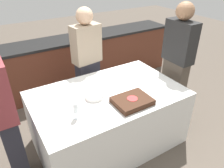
# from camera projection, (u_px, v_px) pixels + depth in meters

# --- Properties ---
(ground_plane) EXTENTS (14.00, 14.00, 0.00)m
(ground_plane) POSITION_uv_depth(u_px,v_px,m) (108.00, 140.00, 2.93)
(ground_plane) COLOR brown
(back_counter) EXTENTS (4.40, 0.58, 0.92)m
(back_counter) POSITION_uv_depth(u_px,v_px,m) (62.00, 65.00, 3.90)
(back_counter) COLOR #5B2D1E
(back_counter) RESTS_ON ground_plane
(dining_table) EXTENTS (1.75, 1.11, 0.75)m
(dining_table) POSITION_uv_depth(u_px,v_px,m) (108.00, 118.00, 2.74)
(dining_table) COLOR silver
(dining_table) RESTS_ON ground_plane
(cake) EXTENTS (0.43, 0.35, 0.07)m
(cake) POSITION_uv_depth(u_px,v_px,m) (132.00, 101.00, 2.35)
(cake) COLOR #B7B2AD
(cake) RESTS_ON dining_table
(plate_stack) EXTENTS (0.21, 0.21, 0.05)m
(plate_stack) POSITION_uv_depth(u_px,v_px,m) (94.00, 96.00, 2.45)
(plate_stack) COLOR white
(plate_stack) RESTS_ON dining_table
(wine_glass) EXTENTS (0.07, 0.07, 0.17)m
(wine_glass) POSITION_uv_depth(u_px,v_px,m) (76.00, 109.00, 2.09)
(wine_glass) COLOR white
(wine_glass) RESTS_ON dining_table
(side_plate_near_cake) EXTENTS (0.17, 0.17, 0.00)m
(side_plate_near_cake) POSITION_uv_depth(u_px,v_px,m) (119.00, 89.00, 2.61)
(side_plate_near_cake) COLOR white
(side_plate_near_cake) RESTS_ON dining_table
(person_cutting_cake) EXTENTS (0.42, 0.26, 1.59)m
(person_cutting_cake) POSITION_uv_depth(u_px,v_px,m) (87.00, 61.00, 3.13)
(person_cutting_cake) COLOR #282833
(person_cutting_cake) RESTS_ON ground_plane
(person_seated_left) EXTENTS (0.20, 0.37, 1.61)m
(person_seated_left) POSITION_uv_depth(u_px,v_px,m) (6.00, 118.00, 2.01)
(person_seated_left) COLOR #282833
(person_seated_left) RESTS_ON ground_plane
(person_seated_right) EXTENTS (0.23, 0.42, 1.68)m
(person_seated_right) POSITION_uv_depth(u_px,v_px,m) (177.00, 63.00, 2.98)
(person_seated_right) COLOR #4C4238
(person_seated_right) RESTS_ON ground_plane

